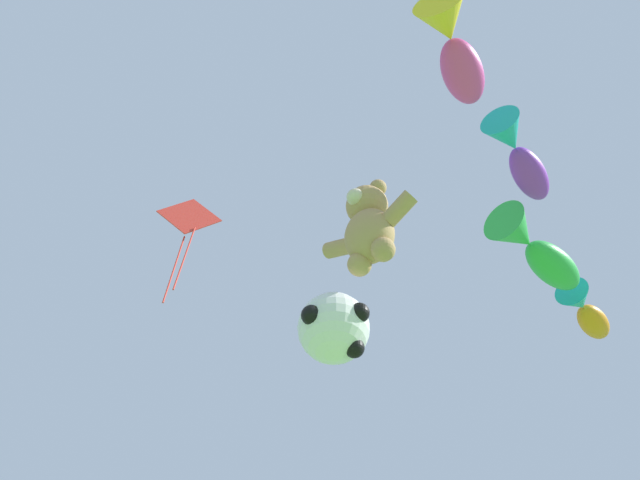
{
  "coord_description": "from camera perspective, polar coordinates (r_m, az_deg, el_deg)",
  "views": [
    {
      "loc": [
        5.73,
        1.15,
        1.02
      ],
      "look_at": [
        1.17,
        6.25,
        8.86
      ],
      "focal_mm": 40.0,
      "sensor_mm": 36.0,
      "label": 1
    }
  ],
  "objects": [
    {
      "name": "soccer_ball_kite",
      "position": [
        10.31,
        1.15,
        -7.05
      ],
      "size": [
        1.15,
        1.15,
        1.06
      ],
      "color": "white"
    },
    {
      "name": "fish_kite_violet",
      "position": [
        12.87,
        15.62,
        6.59
      ],
      "size": [
        0.93,
        2.02,
        0.7
      ],
      "color": "purple"
    },
    {
      "name": "diamond_kite",
      "position": [
        13.85,
        -10.54,
        1.32
      ],
      "size": [
        0.79,
        1.02,
        2.88
      ],
      "color": "red"
    },
    {
      "name": "fish_kite_emerald",
      "position": [
        14.15,
        16.84,
        -0.74
      ],
      "size": [
        0.93,
        2.44,
        0.88
      ],
      "color": "green"
    },
    {
      "name": "fish_kite_tangerine",
      "position": [
        15.93,
        20.47,
        -5.33
      ],
      "size": [
        0.8,
        1.75,
        0.71
      ],
      "color": "orange"
    },
    {
      "name": "fish_kite_magenta",
      "position": [
        11.43,
        10.65,
        14.92
      ],
      "size": [
        1.23,
        1.95,
        0.79
      ],
      "color": "#E53F9E"
    },
    {
      "name": "teddy_bear_kite",
      "position": [
        10.87,
        3.89,
        1.11
      ],
      "size": [
        1.75,
        0.77,
        1.77
      ],
      "color": "tan"
    }
  ]
}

